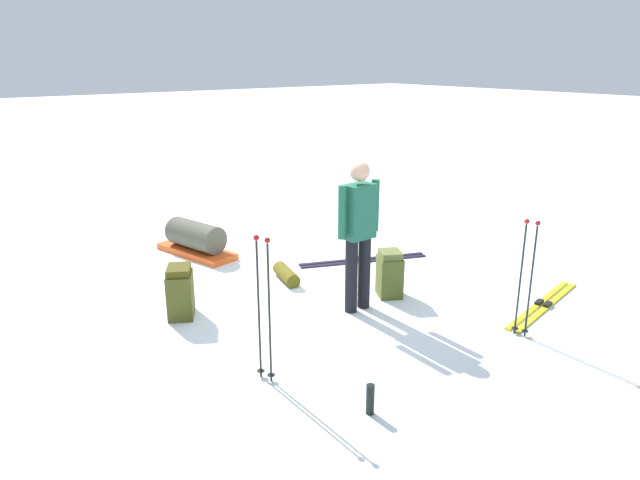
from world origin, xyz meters
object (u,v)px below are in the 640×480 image
sleeping_mat_rolled (286,274)px  ski_pair_far (363,260)px  skier_standing (359,229)px  gear_sled (196,240)px  ski_poles_planted_far (527,272)px  ski_pair_near (543,305)px  ski_poles_planted_near (264,303)px  backpack_large_dark (390,274)px  backpack_bright (180,292)px  thermos_bottle (370,399)px

sleeping_mat_rolled → ski_pair_far: bearing=-91.1°
skier_standing → gear_sled: (2.86, 0.60, -0.73)m
skier_standing → ski_poles_planted_far: skier_standing is taller
sleeping_mat_rolled → ski_pair_near: bearing=-141.8°
skier_standing → ski_poles_planted_near: 1.77m
skier_standing → backpack_large_dark: size_ratio=3.01×
ski_pair_near → ski_poles_planted_far: bearing=107.5°
backpack_bright → ski_poles_planted_far: ski_poles_planted_far is taller
ski_pair_far → ski_poles_planted_near: size_ratio=1.33×
ski_poles_planted_near → sleeping_mat_rolled: 2.45m
skier_standing → sleeping_mat_rolled: 1.49m
skier_standing → thermos_bottle: bearing=142.0°
ski_pair_near → ski_pair_far: (2.42, 0.63, -0.00)m
backpack_large_dark → gear_sled: (2.80, 1.16, -0.05)m
backpack_bright → thermos_bottle: bearing=-171.0°
skier_standing → ski_pair_far: size_ratio=0.96×
backpack_large_dark → backpack_bright: (0.98, 2.23, 0.01)m
backpack_bright → ski_poles_planted_far: 3.65m
ski_pair_far → thermos_bottle: size_ratio=6.82×
backpack_large_dark → backpack_bright: backpack_bright is taller
gear_sled → thermos_bottle: 4.51m
skier_standing → backpack_bright: bearing=58.0°
ski_poles_planted_near → sleeping_mat_rolled: bearing=-38.7°
ski_pair_near → ski_pair_far: size_ratio=0.99×
ski_poles_planted_far → ski_pair_near: bearing=-72.5°
ski_pair_near → sleeping_mat_rolled: (2.44, 1.92, 0.08)m
backpack_bright → thermos_bottle: size_ratio=2.24×
ski_pair_far → ski_poles_planted_near: ski_poles_planted_near is taller
gear_sled → ski_poles_planted_near: bearing=163.6°
gear_sled → backpack_large_dark: bearing=-157.4°
ski_pair_near → thermos_bottle: 3.04m
backpack_bright → gear_sled: bearing=-30.3°
sleeping_mat_rolled → ski_poles_planted_near: bearing=141.3°
thermos_bottle → skier_standing: bearing=-38.0°
gear_sled → sleeping_mat_rolled: gear_sled is taller
thermos_bottle → ski_pair_near: bearing=-83.3°
skier_standing → thermos_bottle: (-1.60, 1.25, -0.82)m
ski_pair_near → thermos_bottle: size_ratio=6.75×
gear_sled → ski_pair_near: bearing=-150.1°
gear_sled → ski_poles_planted_far: bearing=-160.9°
backpack_bright → ski_poles_planted_far: bearing=-134.7°
backpack_large_dark → ski_poles_planted_far: ski_poles_planted_far is taller
ski_pair_far → ski_poles_planted_far: bearing=175.2°
backpack_bright → ski_poles_planted_near: (-1.68, -0.03, 0.46)m
ski_poles_planted_far → sleeping_mat_rolled: bearing=21.5°
skier_standing → ski_pair_far: (1.18, -1.14, -0.94)m
ski_poles_planted_far → backpack_bright: bearing=45.3°
backpack_large_dark → gear_sled: backpack_large_dark is taller
ski_pair_near → backpack_large_dark: 1.79m
skier_standing → ski_pair_near: 2.36m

